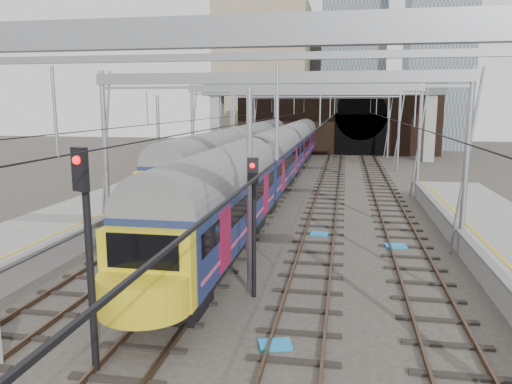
% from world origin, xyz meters
% --- Properties ---
extents(ground, '(160.00, 160.00, 0.00)m').
position_xyz_m(ground, '(0.00, 0.00, 0.00)').
color(ground, '#38332D').
rests_on(ground, ground).
extents(tracks, '(14.40, 80.00, 0.22)m').
position_xyz_m(tracks, '(0.00, 15.00, 0.02)').
color(tracks, '#4C3828').
rests_on(tracks, ground).
extents(overhead_line, '(16.80, 80.00, 8.00)m').
position_xyz_m(overhead_line, '(0.00, 21.49, 6.57)').
color(overhead_line, gray).
rests_on(overhead_line, ground).
extents(retaining_wall, '(28.00, 2.75, 9.00)m').
position_xyz_m(retaining_wall, '(1.40, 51.93, 4.33)').
color(retaining_wall, '#301E15').
rests_on(retaining_wall, ground).
extents(overbridge, '(28.00, 3.00, 9.25)m').
position_xyz_m(overbridge, '(0.00, 46.00, 7.27)').
color(overbridge, gray).
rests_on(overbridge, ground).
extents(city_skyline, '(37.50, 27.50, 60.00)m').
position_xyz_m(city_skyline, '(2.73, 70.48, 17.09)').
color(city_skyline, tan).
rests_on(city_skyline, ground).
extents(train_main, '(2.69, 62.18, 4.66)m').
position_xyz_m(train_main, '(-2.00, 28.69, 2.42)').
color(train_main, black).
rests_on(train_main, ground).
extents(train_second, '(2.64, 45.77, 4.59)m').
position_xyz_m(train_second, '(-6.00, 31.87, 2.39)').
color(train_second, black).
rests_on(train_second, ground).
extents(signal_near_left, '(0.43, 0.49, 5.49)m').
position_xyz_m(signal_near_left, '(-2.74, -3.84, 3.41)').
color(signal_near_left, black).
rests_on(signal_near_left, ground).
extents(signal_near_centre, '(0.38, 0.46, 4.76)m').
position_xyz_m(signal_near_centre, '(0.23, 1.50, 3.01)').
color(signal_near_centre, black).
rests_on(signal_near_centre, ground).
extents(equip_cover_a, '(1.00, 0.83, 0.10)m').
position_xyz_m(equip_cover_a, '(1.42, -1.82, 0.05)').
color(equip_cover_a, '#1B88CE').
rests_on(equip_cover_a, ground).
extents(equip_cover_b, '(0.94, 0.72, 0.10)m').
position_xyz_m(equip_cover_b, '(1.99, 10.18, 0.05)').
color(equip_cover_b, '#1B88CE').
rests_on(equip_cover_b, ground).
extents(equip_cover_c, '(1.01, 0.78, 0.11)m').
position_xyz_m(equip_cover_c, '(5.53, 8.57, 0.05)').
color(equip_cover_c, '#1B88CE').
rests_on(equip_cover_c, ground).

